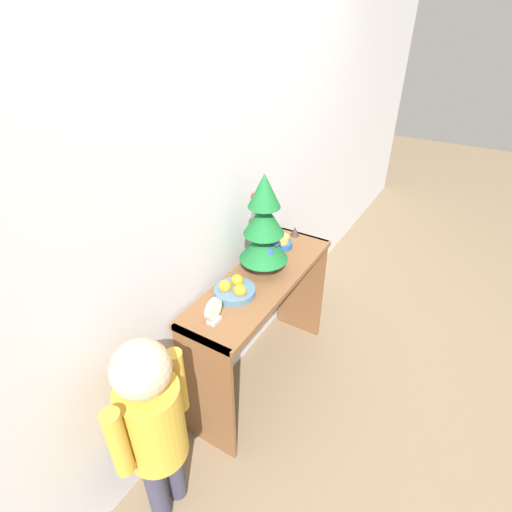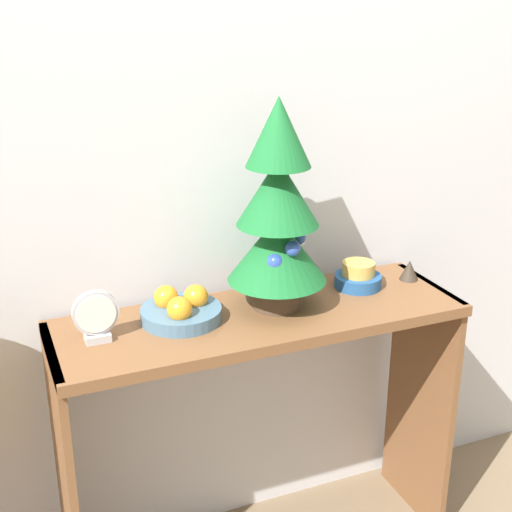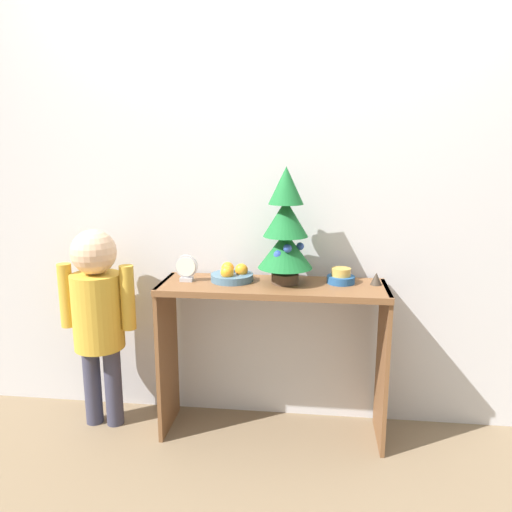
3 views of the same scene
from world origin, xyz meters
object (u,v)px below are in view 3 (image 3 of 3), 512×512
desk_clock (186,268)px  singing_bowl (341,277)px  figurine (376,279)px  mini_tree (286,229)px  child_figure (97,307)px  fruit_bowl (232,275)px

desk_clock → singing_bowl: bearing=4.0°
desk_clock → figurine: bearing=2.7°
mini_tree → child_figure: 1.03m
singing_bowl → desk_clock: size_ratio=1.02×
desk_clock → fruit_bowl: bearing=9.0°
mini_tree → fruit_bowl: (-0.26, 0.02, -0.24)m
mini_tree → desk_clock: 0.52m
desk_clock → figurine: (0.92, 0.04, -0.03)m
fruit_bowl → desk_clock: size_ratio=1.59×
child_figure → fruit_bowl: bearing=4.7°
mini_tree → fruit_bowl: bearing=176.5°
fruit_bowl → singing_bowl: (0.53, 0.02, 0.00)m
child_figure → desk_clock: bearing=2.6°
mini_tree → singing_bowl: (0.27, 0.03, -0.24)m
figurine → fruit_bowl: bearing=-179.3°
fruit_bowl → singing_bowl: bearing=1.9°
singing_bowl → child_figure: bearing=-176.6°
singing_bowl → figurine: singing_bowl is taller
mini_tree → figurine: 0.50m
singing_bowl → figurine: size_ratio=2.23×
mini_tree → desk_clock: mini_tree is taller
mini_tree → singing_bowl: size_ratio=4.17×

